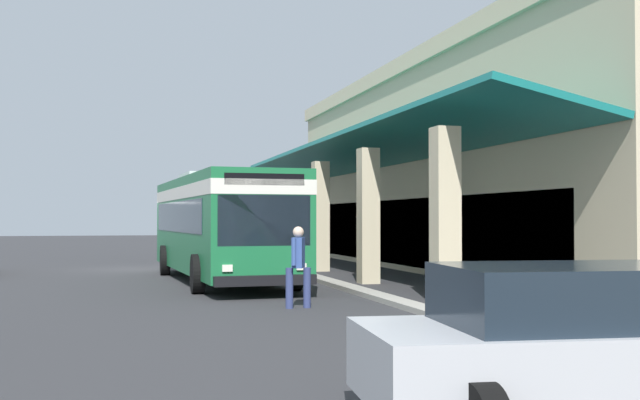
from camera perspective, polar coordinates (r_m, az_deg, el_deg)
The scene contains 7 objects.
ground at distance 31.23m, azimuth 1.62°, elevation -4.86°, with size 120.00×120.00×0.00m, color #2D2D30.
curb_strip at distance 27.74m, azimuth -2.27°, elevation -5.17°, with size 32.85×0.50×0.12m, color #9E998E.
plaza_building at distance 31.28m, azimuth 15.24°, elevation 2.34°, with size 27.68×14.60×7.79m.
transit_bus at distance 23.65m, azimuth -7.37°, elevation -1.47°, with size 11.34×3.25×3.34m.
parked_sedan_silver at distance 7.61m, azimuth 19.67°, elevation -9.94°, with size 2.72×4.55×1.47m.
pedestrian at distance 16.43m, azimuth -1.61°, elevation -4.58°, with size 0.61×0.55×1.73m.
potted_palm at distance 36.17m, azimuth -3.17°, elevation -3.21°, with size 1.73×1.58×2.81m.
Camera 1 is at (29.90, -0.80, 1.89)m, focal length 43.48 mm.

